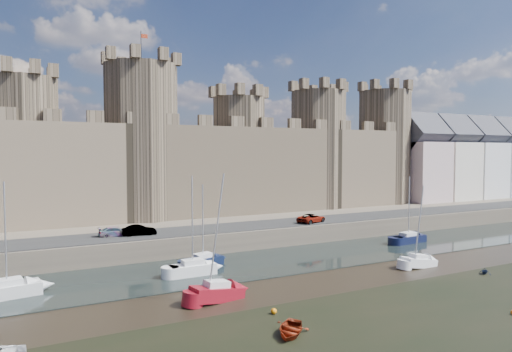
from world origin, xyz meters
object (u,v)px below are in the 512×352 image
object	(u,v)px
car_2	(116,232)
sailboat_0	(7,289)
sailboat_2	(193,268)
sailboat_3	(408,238)
car_3	(311,218)
sailboat_1	(203,260)
sailboat_5	(419,261)
car_1	(139,230)
sailboat_4	(217,291)

from	to	relation	value
car_2	sailboat_0	distance (m)	16.05
sailboat_2	sailboat_3	world-z (taller)	sailboat_2
sailboat_2	sailboat_0	bearing A→B (deg)	177.99
car_3	sailboat_1	world-z (taller)	sailboat_1
sailboat_5	sailboat_1	bearing A→B (deg)	152.94
car_1	car_3	size ratio (longest dim) A/B	0.85
sailboat_2	sailboat_4	size ratio (longest dim) A/B	0.93
sailboat_2	sailboat_3	distance (m)	32.02
car_3	sailboat_3	distance (m)	13.48
sailboat_2	sailboat_5	distance (m)	24.41
car_3	sailboat_2	xyz separation A→B (m)	(-21.14, -9.79, -2.35)
sailboat_0	car_2	bearing A→B (deg)	36.37
car_3	sailboat_0	distance (m)	38.85
car_2	sailboat_3	world-z (taller)	sailboat_3
car_1	sailboat_1	distance (m)	9.81
sailboat_2	car_2	bearing A→B (deg)	114.30
car_3	sailboat_3	size ratio (longest dim) A/B	0.52
sailboat_1	sailboat_4	bearing A→B (deg)	-119.27
sailboat_3	sailboat_5	world-z (taller)	sailboat_3
sailboat_1	sailboat_3	bearing A→B (deg)	-15.77
car_2	sailboat_3	distance (m)	38.66
car_2	sailboat_4	xyz separation A→B (m)	(4.59, -20.19, -2.29)
car_1	sailboat_5	size ratio (longest dim) A/B	0.45
sailboat_5	car_2	bearing A→B (deg)	145.54
car_2	sailboat_0	world-z (taller)	sailboat_0
sailboat_5	sailboat_0	bearing A→B (deg)	168.27
car_2	sailboat_0	xyz separation A→B (m)	(-11.15, -11.31, -2.29)
car_1	sailboat_2	bearing A→B (deg)	-158.90
car_2	sailboat_2	xyz separation A→B (m)	(5.38, -11.88, -2.27)
car_1	sailboat_4	size ratio (longest dim) A/B	0.37
sailboat_0	car_1	bearing A→B (deg)	28.11
car_1	sailboat_2	distance (m)	11.56
sailboat_0	sailboat_2	xyz separation A→B (m)	(16.53, -0.57, 0.03)
sailboat_0	sailboat_4	distance (m)	18.07
car_3	sailboat_5	distance (m)	18.02
sailboat_3	car_2	bearing A→B (deg)	160.98
sailboat_2	car_3	bearing A→B (deg)	24.79
car_1	sailboat_0	bearing A→B (deg)	133.86
car_3	sailboat_4	bearing A→B (deg)	110.37
car_2	sailboat_4	world-z (taller)	sailboat_4
car_3	sailboat_3	bearing A→B (deg)	-144.52
sailboat_2	sailboat_4	xyz separation A→B (m)	(-0.79, -8.31, -0.03)
car_3	sailboat_3	world-z (taller)	sailboat_3
sailboat_0	sailboat_5	bearing A→B (deg)	-21.19
car_1	car_2	world-z (taller)	car_1
car_3	sailboat_1	bearing A→B (deg)	90.85
sailboat_4	car_1	bearing A→B (deg)	86.48
car_1	car_2	distance (m)	2.72
car_2	car_3	world-z (taller)	car_3
car_2	sailboat_5	size ratio (longest dim) A/B	0.45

